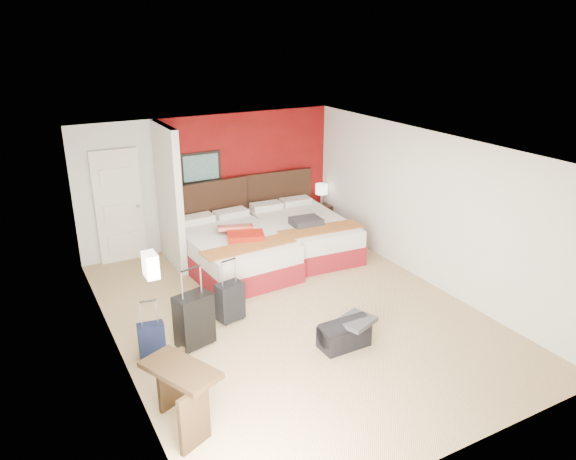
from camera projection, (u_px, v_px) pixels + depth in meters
ground at (293, 313)px, 8.13m from camera, size 6.50×6.50×0.00m
room_walls at (167, 221)px, 8.23m from camera, size 5.02×6.52×2.50m
red_accent_panel at (247, 176)px, 10.68m from camera, size 3.50×0.04×2.50m
partition_wall at (169, 197)px, 9.39m from camera, size 0.12×1.20×2.50m
entry_door at (119, 207)px, 9.62m from camera, size 0.82×0.06×2.05m
bed_left at (233, 252)px, 9.47m from camera, size 1.68×2.30×0.66m
bed_right at (302, 235)px, 10.25m from camera, size 1.64×2.24×0.64m
red_suitcase_open at (240, 232)px, 9.30m from camera, size 0.85×0.99×0.10m
jacket_bundle at (306, 222)px, 9.82m from camera, size 0.56×0.46×0.13m
nightstand at (321, 217)px, 11.47m from camera, size 0.37×0.37×0.50m
table_lamp at (321, 195)px, 11.31m from camera, size 0.29×0.29×0.46m
suitcase_black at (194, 322)px, 7.20m from camera, size 0.54×0.41×0.72m
suitcase_charcoal at (230, 303)px, 7.84m from camera, size 0.42×0.30×0.56m
suitcase_navy at (152, 342)px, 6.96m from camera, size 0.36×0.25×0.46m
duffel_bag at (344, 335)px, 7.24m from camera, size 0.67×0.36×0.34m
jacket_draped at (356, 321)px, 7.20m from camera, size 0.58×0.53×0.06m
desk at (182, 396)px, 5.75m from camera, size 0.75×0.97×0.72m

